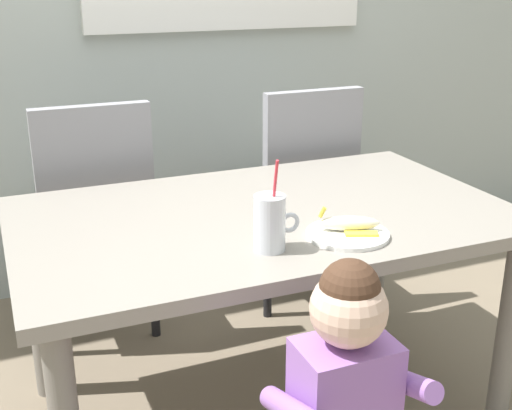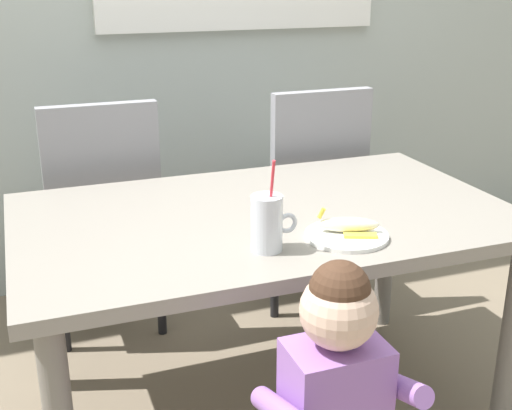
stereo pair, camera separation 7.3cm
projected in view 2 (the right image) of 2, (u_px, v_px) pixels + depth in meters
The scene contains 8 objects.
ground_plane at pixel (265, 407), 2.25m from camera, with size 24.00×24.00×0.00m, color #7A6B56.
dining_table at pixel (266, 239), 2.04m from camera, with size 1.50×0.90×0.71m.
dining_chair_left at pixel (102, 206), 2.55m from camera, with size 0.44×0.44×0.96m.
dining_chair_right at pixel (308, 184), 2.81m from camera, with size 0.44×0.44×0.96m.
toddler_standing at pixel (335, 390), 1.46m from camera, with size 0.33×0.24×0.84m.
milk_cup at pixel (267, 226), 1.72m from camera, with size 0.13×0.08×0.25m.
snack_plate at pixel (347, 236), 1.81m from camera, with size 0.23×0.23×0.01m, color white.
peeled_banana at pixel (349, 225), 1.82m from camera, with size 0.17×0.14×0.07m.
Camera 2 is at (-0.68, -1.76, 1.41)m, focal length 46.34 mm.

